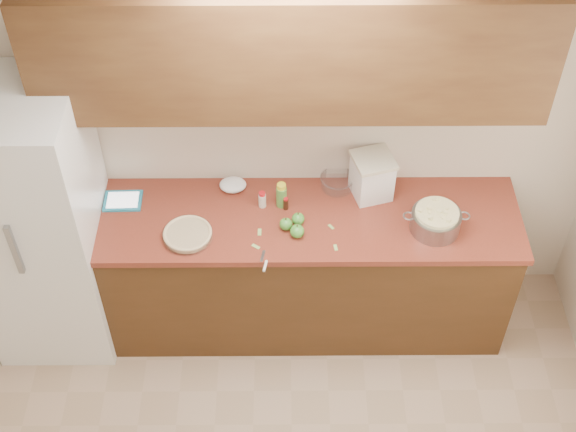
{
  "coord_description": "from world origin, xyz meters",
  "views": [
    {
      "loc": [
        -0.04,
        -1.68,
        4.22
      ],
      "look_at": [
        -0.02,
        1.43,
        0.98
      ],
      "focal_mm": 50.0,
      "sensor_mm": 36.0,
      "label": 1
    }
  ],
  "objects_px": {
    "pie": "(188,235)",
    "colander": "(436,220)",
    "tablet": "(123,201)",
    "flour_canister": "(372,176)"
  },
  "relations": [
    {
      "from": "pie",
      "to": "flour_canister",
      "type": "bearing_deg",
      "value": 18.34
    },
    {
      "from": "colander",
      "to": "tablet",
      "type": "distance_m",
      "value": 1.8
    },
    {
      "from": "colander",
      "to": "tablet",
      "type": "xyz_separation_m",
      "value": [
        -1.78,
        0.23,
        -0.06
      ]
    },
    {
      "from": "pie",
      "to": "colander",
      "type": "distance_m",
      "value": 1.38
    },
    {
      "from": "flour_canister",
      "to": "tablet",
      "type": "height_order",
      "value": "flour_canister"
    },
    {
      "from": "pie",
      "to": "colander",
      "type": "xyz_separation_m",
      "value": [
        1.38,
        0.06,
        0.04
      ]
    },
    {
      "from": "pie",
      "to": "flour_canister",
      "type": "relative_size",
      "value": 1.02
    },
    {
      "from": "colander",
      "to": "flour_canister",
      "type": "height_order",
      "value": "flour_canister"
    },
    {
      "from": "pie",
      "to": "flour_canister",
      "type": "xyz_separation_m",
      "value": [
        1.04,
        0.35,
        0.12
      ]
    },
    {
      "from": "flour_canister",
      "to": "tablet",
      "type": "xyz_separation_m",
      "value": [
        -1.44,
        -0.06,
        -0.13
      ]
    }
  ]
}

